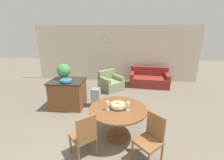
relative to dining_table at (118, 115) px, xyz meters
The scene contains 13 objects.
wall_back 4.57m from the dining_table, 94.01° to the left, with size 8.00×0.09×2.70m.
dining_table is the anchor object (origin of this frame).
dining_chair_near_left 0.88m from the dining_table, 133.02° to the right, with size 0.59×0.59×0.94m.
dining_chair_near_right 0.88m from the dining_table, 43.02° to the right, with size 0.59×0.59×0.94m.
fruit_bowl 0.25m from the dining_table, behind, with size 0.32×0.32×0.17m.
wine_glass_left 0.39m from the dining_table, 158.69° to the right, with size 0.07×0.07×0.19m.
wine_glass_right 0.39m from the dining_table, 20.34° to the right, with size 0.07×0.07×0.19m.
kitchen_island 2.20m from the dining_table, 139.95° to the left, with size 1.06×0.90×0.91m.
teal_bowl 2.05m from the dining_table, 143.57° to the left, with size 0.35×0.35×0.09m.
potted_plant 2.49m from the dining_table, 139.25° to the left, with size 0.43×0.43×0.49m.
trash_bin 1.74m from the dining_table, 117.74° to the left, with size 0.28×0.31×0.61m.
couch 4.00m from the dining_table, 71.42° to the left, with size 1.82×1.15×0.82m.
armchair 3.16m from the dining_table, 98.46° to the left, with size 1.17×1.17×0.81m.
Camera 1 is at (0.44, -1.90, 2.33)m, focal length 24.00 mm.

